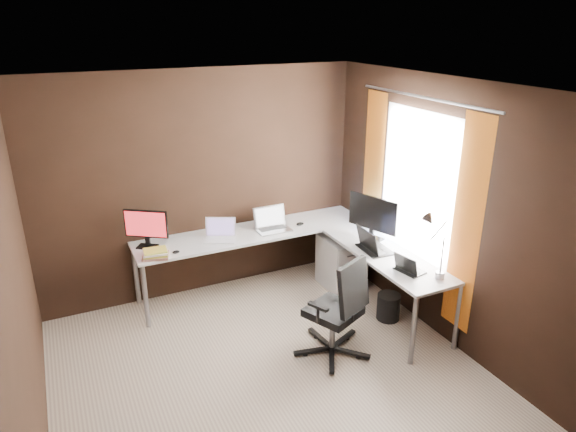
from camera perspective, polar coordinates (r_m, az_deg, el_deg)
The scene contains 15 objects.
room at distance 4.30m, azimuth 1.47°, elevation -1.97°, with size 3.60×3.60×2.50m.
desk at distance 5.55m, azimuth 1.47°, elevation -3.22°, with size 2.65×2.25×0.73m.
drawer_pedestal at distance 6.06m, azimuth 5.93°, elevation -5.08°, with size 0.42×0.50×0.60m, color silver.
monitor_left at distance 5.49m, azimuth -15.49°, elevation -1.12°, with size 0.40×0.28×0.40m.
monitor_right at distance 5.52m, azimuth 9.40°, elevation 0.06°, with size 0.25×0.56×0.49m.
laptop_white at distance 5.60m, azimuth -7.54°, elevation -2.05°, with size 0.40×0.35×0.22m.
laptop_silver at distance 5.80m, azimuth -1.82°, elevation -0.96°, with size 0.38×0.27×0.25m.
laptop_black_big at distance 5.34m, azimuth 9.34°, elevation -3.29°, with size 0.29×0.39×0.25m.
laptop_black_small at distance 4.98m, azimuth 13.21°, elevation -5.63°, with size 0.24×0.30×0.18m.
book_stack at distance 5.30m, azimuth -14.51°, elevation -4.07°, with size 0.30×0.27×0.08m.
mouse_left at distance 5.34m, azimuth -12.35°, elevation -3.93°, with size 0.08×0.05×0.03m, color black.
mouse_corner at distance 5.91m, azimuth 1.34°, elevation -0.89°, with size 0.09×0.06×0.04m, color black.
desk_lamp at distance 4.79m, azimuth 15.86°, elevation -2.33°, with size 0.20×0.23×0.62m.
office_chair at distance 4.89m, azimuth 5.34°, elevation -12.12°, with size 0.57×0.60×1.00m.
wastebasket at distance 5.56m, azimuth 11.10°, elevation -9.86°, with size 0.24×0.24×0.28m, color black.
Camera 1 is at (-1.47, -3.45, 2.97)m, focal length 32.00 mm.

